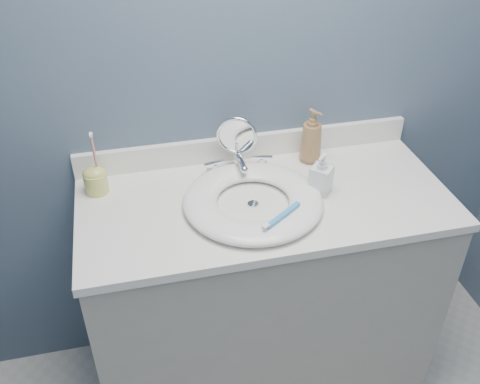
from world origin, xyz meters
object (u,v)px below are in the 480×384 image
object	(u,v)px
makeup_mirror	(237,142)
soap_bottle_amber	(312,136)
soap_bottle_clear	(322,174)
toothbrush_holder	(95,179)

from	to	relation	value
makeup_mirror	soap_bottle_amber	size ratio (longest dim) A/B	1.04
soap_bottle_clear	soap_bottle_amber	bearing A→B (deg)	123.42
makeup_mirror	soap_bottle_clear	distance (m)	0.31
soap_bottle_amber	toothbrush_holder	world-z (taller)	toothbrush_holder
makeup_mirror	toothbrush_holder	bearing A→B (deg)	-155.91
toothbrush_holder	soap_bottle_clear	bearing A→B (deg)	-13.27
makeup_mirror	toothbrush_holder	distance (m)	0.49
soap_bottle_clear	toothbrush_holder	world-z (taller)	toothbrush_holder
soap_bottle_clear	toothbrush_holder	bearing A→B (deg)	-150.46
soap_bottle_amber	makeup_mirror	bearing A→B (deg)	153.55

